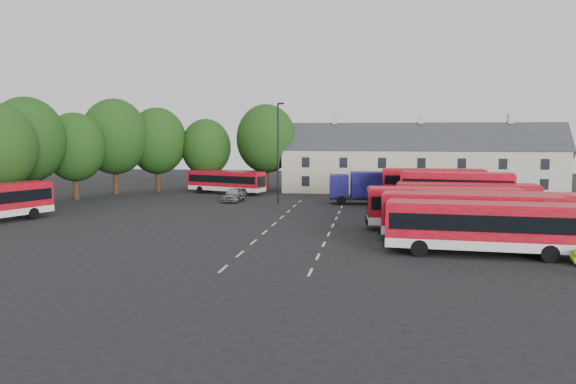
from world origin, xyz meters
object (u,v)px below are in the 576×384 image
object	(u,v)px
bus_row_a	(482,224)
lamppost	(278,150)
box_truck	(368,186)
silver_car	(234,195)
bus_dd_south	(457,191)

from	to	relation	value
bus_row_a	lamppost	size ratio (longest dim) A/B	1.09
box_truck	lamppost	xyz separation A→B (m)	(-9.71, -1.06, 3.90)
box_truck	silver_car	distance (m)	14.98
silver_car	lamppost	distance (m)	7.33
box_truck	lamppost	bearing A→B (deg)	179.74
bus_dd_south	silver_car	bearing A→B (deg)	169.60
bus_row_a	silver_car	bearing A→B (deg)	135.65
bus_dd_south	lamppost	bearing A→B (deg)	166.92
bus_dd_south	silver_car	xyz separation A→B (m)	(-23.19, 7.94, -1.58)
bus_row_a	box_truck	xyz separation A→B (m)	(-7.53, 25.16, -0.05)
box_truck	bus_row_a	bearing A→B (deg)	-79.85
silver_car	lamppost	size ratio (longest dim) A/B	0.41
bus_row_a	bus_dd_south	distance (m)	17.00
bus_dd_south	bus_row_a	bearing A→B (deg)	-83.97
bus_dd_south	box_truck	bearing A→B (deg)	143.81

